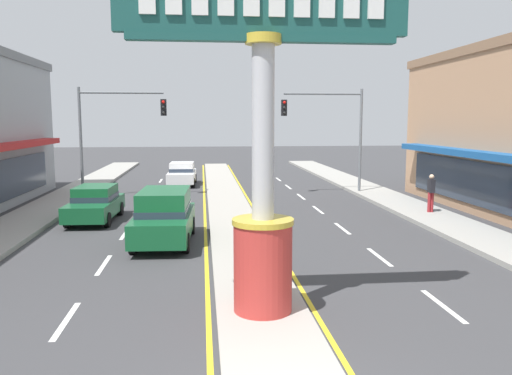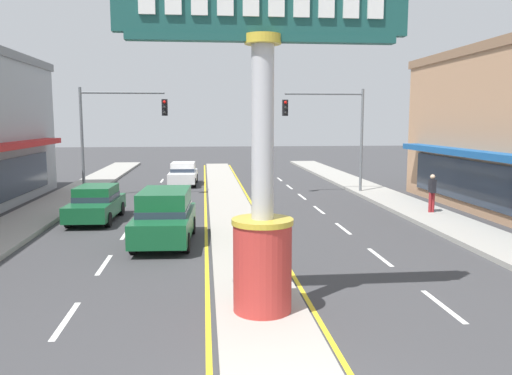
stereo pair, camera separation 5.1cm
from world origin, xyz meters
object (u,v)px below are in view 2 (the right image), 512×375
district_sign (263,146)px  sedan_near_right_lane (96,203)px  suv_near_left_lane (165,216)px  sedan_far_right_lane (183,173)px  pedestrian_near_kerb (432,191)px  traffic_light_right_side (333,123)px  traffic_light_left_side (114,123)px

district_sign → sedan_near_right_lane: 13.49m
sedan_near_right_lane → suv_near_left_lane: (3.30, -4.40, 0.20)m
suv_near_left_lane → district_sign: bearing=-69.8°
district_sign → sedan_far_right_lane: 24.33m
pedestrian_near_kerb → sedan_far_right_lane: bearing=132.9°
district_sign → traffic_light_right_side: size_ratio=1.23×
pedestrian_near_kerb → district_sign: bearing=-129.0°
district_sign → traffic_light_left_side: bearing=108.7°
district_sign → pedestrian_near_kerb: (9.12, 11.27, -2.65)m
district_sign → pedestrian_near_kerb: bearing=51.0°
suv_near_left_lane → traffic_light_right_side: bearing=51.5°
pedestrian_near_kerb → suv_near_left_lane: bearing=-161.4°
sedan_far_right_lane → traffic_light_right_side: bearing=-31.3°
sedan_far_right_lane → pedestrian_near_kerb: pedestrian_near_kerb is taller
traffic_light_right_side → pedestrian_near_kerb: bearing=-68.6°
district_sign → suv_near_left_lane: district_sign is taller
sedan_near_right_lane → sedan_far_right_lane: (3.30, 12.29, 0.00)m
traffic_light_left_side → sedan_near_right_lane: 7.63m
suv_near_left_lane → pedestrian_near_kerb: bearing=18.6°
district_sign → traffic_light_right_side: (6.27, 18.54, 0.42)m
sedan_far_right_lane → sedan_near_right_lane: bearing=-105.0°
suv_near_left_lane → pedestrian_near_kerb: pedestrian_near_kerb is taller
district_sign → sedan_far_right_lane: bearing=96.4°
traffic_light_right_side → sedan_far_right_lane: bearing=148.7°
sedan_near_right_lane → pedestrian_near_kerb: (15.10, -0.42, 0.39)m
traffic_light_right_side → sedan_near_right_lane: bearing=-150.8°
sedan_near_right_lane → pedestrian_near_kerb: pedestrian_near_kerb is taller
traffic_light_left_side → traffic_light_right_side: (12.55, 0.05, 0.00)m
district_sign → suv_near_left_lane: 8.28m
traffic_light_right_side → sedan_near_right_lane: 14.46m
traffic_light_right_side → traffic_light_left_side: bearing=-179.8°
district_sign → sedan_near_right_lane: bearing=117.1°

